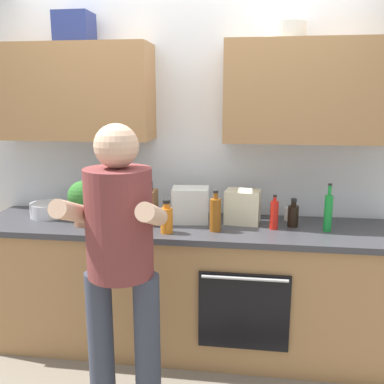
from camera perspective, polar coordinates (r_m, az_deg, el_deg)
name	(u,v)px	position (r m, az deg, el deg)	size (l,w,h in m)	color
ground_plane	(184,344)	(3.26, -1.05, -19.70)	(12.00, 12.00, 0.00)	#756B5B
back_wall_unit	(189,133)	(3.04, -0.41, 7.91)	(4.00, 0.38, 2.50)	silver
counter	(184,286)	(3.04, -1.06, -12.50)	(2.84, 0.67, 0.90)	#A37547
person_standing	(120,254)	(2.23, -9.63, -8.20)	(0.49, 0.45, 1.62)	#383D4C
bottle_water	(133,199)	(3.05, -7.87, -0.91)	(0.05, 0.05, 0.32)	silver
bottle_hotsauce	(274,215)	(2.81, 10.98, -2.99)	(0.05, 0.05, 0.23)	red
bottle_syrup	(215,214)	(2.72, 3.16, -2.99)	(0.07, 0.07, 0.27)	#8C4C14
bottle_juice	(167,219)	(2.69, -3.43, -3.62)	(0.08, 0.08, 0.22)	orange
bottle_soy	(293,215)	(2.90, 13.43, -3.04)	(0.07, 0.07, 0.19)	black
bottle_soda	(328,212)	(2.85, 17.83, -2.57)	(0.05, 0.05, 0.31)	#198C33
cup_ceramic	(136,225)	(2.75, -7.49, -4.42)	(0.09, 0.09, 0.08)	#BF4C47
cup_coffee	(290,214)	(3.05, 13.04, -2.90)	(0.08, 0.08, 0.09)	white
cup_tea	(96,208)	(3.23, -12.84, -2.11)	(0.08, 0.08, 0.08)	#33598C
mixing_bowl	(49,209)	(3.24, -18.68, -2.24)	(0.26, 0.26, 0.10)	silver
knife_block	(149,207)	(2.88, -5.80, -2.00)	(0.10, 0.14, 0.29)	brown
potted_herb	(83,200)	(2.91, -14.42, -1.05)	(0.20, 0.20, 0.30)	#9E6647
grocery_bag_produce	(191,205)	(2.92, -0.20, -1.72)	(0.25, 0.19, 0.24)	silver
grocery_bag_rice	(243,207)	(2.91, 6.83, -1.97)	(0.23, 0.18, 0.23)	beige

